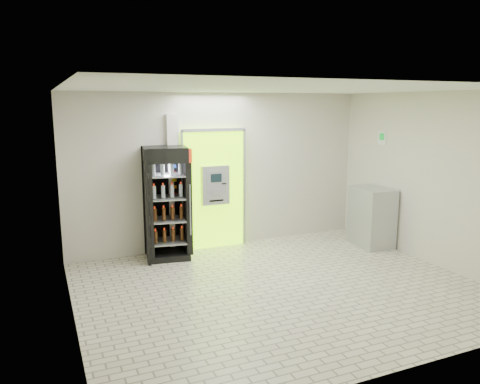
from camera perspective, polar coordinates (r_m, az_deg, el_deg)
ground at (r=7.36m, az=5.05°, el=-11.58°), size 6.00×6.00×0.00m
room_shell at (r=6.88m, az=5.31°, el=2.77°), size 6.00×6.00×6.00m
atm_assembly at (r=9.07m, az=-3.26°, el=0.44°), size 1.30×0.24×2.33m
pillar at (r=8.85m, az=-8.08°, el=0.93°), size 0.22×0.11×2.60m
beverage_cooler at (r=8.58m, az=-8.97°, el=-1.59°), size 0.87×0.82×2.04m
steel_cabinet at (r=9.63m, az=15.73°, el=-2.93°), size 0.66×0.92×1.16m
exit_sign at (r=9.70m, az=16.95°, el=6.32°), size 0.02×0.22×0.26m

